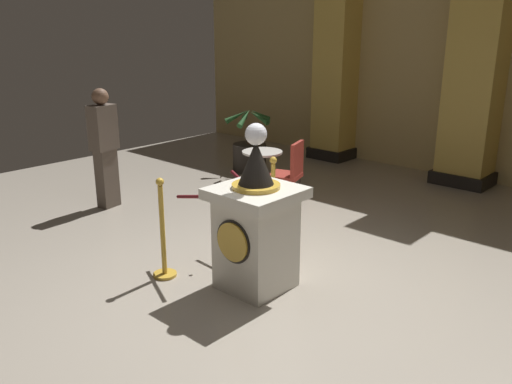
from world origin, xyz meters
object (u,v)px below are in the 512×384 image
Objects in this scene: stanchion_near at (273,217)px; bystander_guest at (104,146)px; pedestal_clock at (256,227)px; stanchion_far at (163,243)px; potted_palm_left at (249,152)px; cafe_table at (262,168)px; cafe_chair_red at (290,170)px.

stanchion_near is 0.65× the size of bystander_guest.
bystander_guest is at bearing 173.11° from pedestal_clock.
stanchion_near reaches higher than stanchion_far.
potted_palm_left is (-2.53, 2.31, -0.05)m from stanchion_near.
stanchion_far is 2.74m from cafe_table.
bystander_guest is (-2.66, -0.45, 0.50)m from stanchion_near.
bystander_guest is (-2.33, 0.84, 0.51)m from stanchion_far.
cafe_chair_red is at bearing -11.38° from cafe_table.
potted_palm_left is at bearing 87.19° from bystander_guest.
potted_palm_left reaches higher than cafe_table.
potted_palm_left is at bearing 147.94° from cafe_chair_red.
stanchion_far is 2.47m from cafe_chair_red.
cafe_table is at bearing 110.72° from stanchion_far.
potted_palm_left reaches higher than cafe_chair_red.
cafe_chair_red is (-0.35, 2.44, 0.21)m from stanchion_far.
potted_palm_left is 0.69× the size of bystander_guest.
stanchion_near is 3.42m from potted_palm_left.
stanchion_near is at bearing -59.32° from cafe_chair_red.
pedestal_clock is at bearing -49.39° from cafe_table.
pedestal_clock is 1.41× the size of potted_palm_left.
cafe_chair_red is at bearing 120.68° from stanchion_near.
stanchion_far is at bearing -104.55° from stanchion_near.
stanchion_far is at bearing -19.91° from bystander_guest.
pedestal_clock is 1.68× the size of cafe_chair_red.
bystander_guest reaches higher than cafe_table.
pedestal_clock is at bearing 28.95° from stanchion_far.
potted_palm_left is 2.81m from bystander_guest.
stanchion_near reaches higher than cafe_table.
bystander_guest reaches higher than potted_palm_left.
stanchion_near is 1.33m from stanchion_far.
cafe_chair_red is (-1.18, 1.98, -0.05)m from pedestal_clock.
potted_palm_left is 1.60m from cafe_table.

